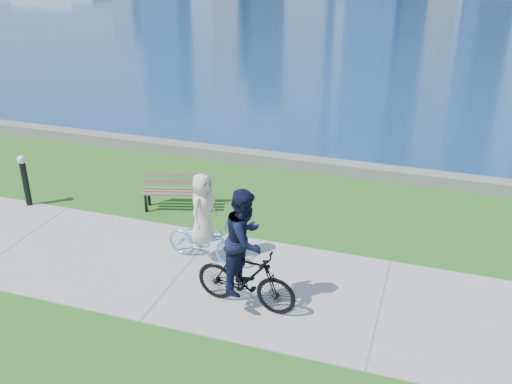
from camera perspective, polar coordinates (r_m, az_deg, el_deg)
ground at (r=11.87m, az=-7.39°, el=-7.91°), size 320.00×320.00×0.00m
concrete_path at (r=11.87m, az=-7.39°, el=-7.87°), size 80.00×3.50×0.02m
seawall at (r=16.97m, az=1.55°, el=3.26°), size 90.00×0.50×0.35m
park_bench at (r=14.33m, az=-7.96°, el=0.38°), size 1.76×1.03×0.86m
bollard_lamp at (r=15.32m, az=-22.13°, el=1.38°), size 0.22×0.22×1.35m
cyclist_woman at (r=11.84m, az=-5.25°, el=-3.72°), size 0.82×1.81×1.96m
cyclist_man at (r=10.24m, az=-1.08°, el=-6.79°), size 0.80×2.00×2.36m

